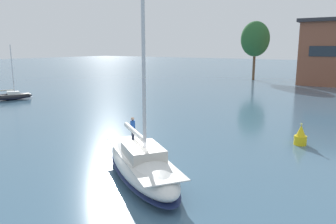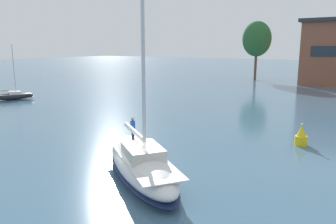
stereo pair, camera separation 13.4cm
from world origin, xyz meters
name	(u,v)px [view 2 (the right image)]	position (x,y,z in m)	size (l,w,h in m)	color
ground_plane	(141,177)	(0.00, 0.00, 0.00)	(400.00, 400.00, 0.00)	#42667F
tree_shore_center	(257,39)	(-15.11, 63.10, 9.78)	(6.79, 6.79, 13.97)	brown
sailboat_main	(141,162)	(0.02, -0.01, 0.98)	(10.32, 8.45, 14.47)	white
sailboat_moored_far_slip	(13,96)	(-35.39, 12.76, 0.57)	(4.05, 6.18, 8.31)	#232328
channel_buoy	(301,136)	(6.69, 12.74, 0.73)	(1.01, 1.01, 1.85)	yellow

